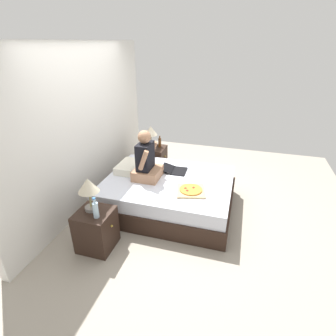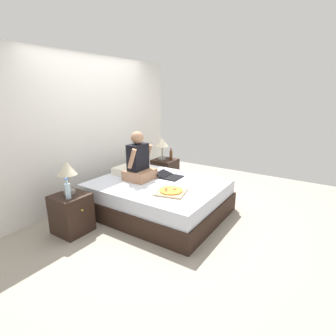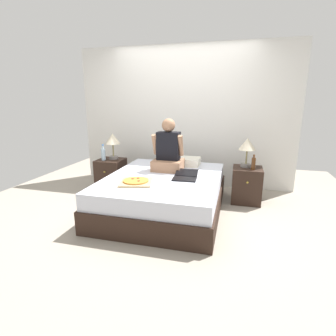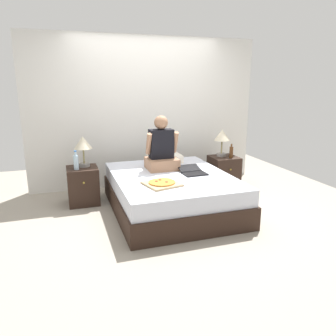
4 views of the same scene
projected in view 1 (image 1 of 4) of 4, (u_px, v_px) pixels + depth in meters
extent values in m
plane|color=#9E9384|center=(168.00, 207.00, 4.36)|extent=(5.95, 5.95, 0.00)
cube|color=silver|center=(86.00, 127.00, 4.16)|extent=(3.95, 0.12, 2.50)
cube|color=black|center=(168.00, 199.00, 4.29)|extent=(1.60, 2.02, 0.30)
cube|color=silver|center=(168.00, 185.00, 4.18)|extent=(1.55, 1.96, 0.22)
cube|color=black|center=(96.00, 230.00, 3.40)|extent=(0.44, 0.44, 0.55)
sphere|color=gold|center=(112.00, 226.00, 3.29)|extent=(0.03, 0.03, 0.03)
cylinder|color=gray|center=(92.00, 208.00, 3.32)|extent=(0.16, 0.16, 0.05)
cylinder|color=olive|center=(90.00, 199.00, 3.26)|extent=(0.02, 0.02, 0.22)
cone|color=beige|center=(88.00, 185.00, 3.17)|extent=(0.26, 0.26, 0.18)
cylinder|color=silver|center=(96.00, 210.00, 3.15)|extent=(0.07, 0.07, 0.20)
cylinder|color=silver|center=(94.00, 201.00, 3.09)|extent=(0.03, 0.03, 0.06)
cylinder|color=blue|center=(94.00, 198.00, 3.07)|extent=(0.04, 0.03, 0.02)
cube|color=black|center=(154.00, 160.00, 5.40)|extent=(0.44, 0.44, 0.55)
sphere|color=gold|center=(165.00, 156.00, 5.29)|extent=(0.03, 0.03, 0.03)
cylinder|color=gray|center=(151.00, 147.00, 5.25)|extent=(0.16, 0.16, 0.05)
cylinder|color=olive|center=(151.00, 140.00, 5.19)|extent=(0.02, 0.02, 0.22)
cone|color=beige|center=(151.00, 131.00, 5.11)|extent=(0.26, 0.26, 0.18)
cylinder|color=#512D14|center=(160.00, 143.00, 5.27)|extent=(0.06, 0.06, 0.18)
cylinder|color=#512D14|center=(160.00, 137.00, 5.22)|extent=(0.03, 0.03, 0.05)
cube|color=silver|center=(129.00, 167.00, 4.41)|extent=(0.52, 0.34, 0.12)
cube|color=#A37556|center=(148.00, 173.00, 4.16)|extent=(0.44, 0.40, 0.16)
cube|color=black|center=(145.00, 156.00, 4.04)|extent=(0.34, 0.20, 0.42)
sphere|color=#A37556|center=(144.00, 137.00, 3.90)|extent=(0.20, 0.20, 0.20)
cylinder|color=#A37556|center=(143.00, 160.00, 3.84)|extent=(0.07, 0.18, 0.32)
cylinder|color=#A37556|center=(152.00, 150.00, 4.19)|extent=(0.07, 0.18, 0.32)
cube|color=black|center=(180.00, 171.00, 4.38)|extent=(0.33, 0.23, 0.02)
cube|color=black|center=(168.00, 168.00, 4.40)|extent=(0.32, 0.21, 0.06)
cube|color=tan|center=(191.00, 191.00, 3.80)|extent=(0.48, 0.48, 0.02)
cylinder|color=#CC7F33|center=(191.00, 190.00, 3.79)|extent=(0.33, 0.33, 0.02)
cylinder|color=maroon|center=(187.00, 191.00, 3.74)|extent=(0.04, 0.04, 0.00)
cylinder|color=maroon|center=(194.00, 188.00, 3.82)|extent=(0.04, 0.04, 0.00)
cylinder|color=maroon|center=(185.00, 188.00, 3.80)|extent=(0.04, 0.04, 0.00)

